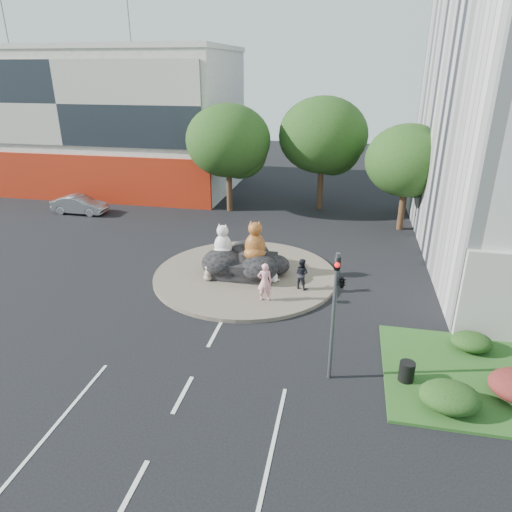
{
  "coord_description": "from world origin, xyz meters",
  "views": [
    {
      "loc": [
        5.12,
        -12.19,
        10.68
      ],
      "look_at": [
        0.94,
        8.3,
        2.0
      ],
      "focal_mm": 32.0,
      "sensor_mm": 36.0,
      "label": 1
    }
  ],
  "objects": [
    {
      "name": "tree_right",
      "position": [
        9.07,
        20.06,
        4.63
      ],
      "size": [
        5.7,
        5.7,
        7.3
      ],
      "color": "#382314",
      "rests_on": "ground"
    },
    {
      "name": "kitten_white",
      "position": [
        1.72,
        9.27,
        0.59
      ],
      "size": [
        0.61,
        0.61,
        0.77
      ],
      "primitive_type": null,
      "rotation": [
        0.0,
        0.0,
        0.81
      ],
      "color": "white",
      "rests_on": "roundabout_island"
    },
    {
      "name": "litter_bin",
      "position": [
        7.75,
        2.26,
        0.49
      ],
      "size": [
        0.65,
        0.65,
        0.75
      ],
      "primitive_type": "cylinder",
      "rotation": [
        0.0,
        0.0,
        -0.16
      ],
      "color": "black",
      "rests_on": "grass_verge"
    },
    {
      "name": "ground",
      "position": [
        0.0,
        0.0,
        0.0
      ],
      "size": [
        120.0,
        120.0,
        0.0
      ],
      "primitive_type": "plane",
      "color": "black",
      "rests_on": "ground"
    },
    {
      "name": "hedge_back_green",
      "position": [
        10.5,
        4.8,
        0.48
      ],
      "size": [
        1.6,
        1.28,
        0.72
      ],
      "primitive_type": "ellipsoid",
      "color": "black",
      "rests_on": "grass_verge"
    },
    {
      "name": "shophouse_block",
      "position": [
        -18.0,
        27.91,
        6.18
      ],
      "size": [
        25.2,
        12.3,
        17.4
      ],
      "color": "silver",
      "rests_on": "ground"
    },
    {
      "name": "cat_white",
      "position": [
        -1.24,
        10.04,
        2.04
      ],
      "size": [
        1.24,
        1.11,
        1.88
      ],
      "primitive_type": null,
      "rotation": [
        0.0,
        0.0,
        -0.12
      ],
      "color": "silver",
      "rests_on": "rock_plinth"
    },
    {
      "name": "kitten_calico",
      "position": [
        -1.76,
        8.8,
        0.65
      ],
      "size": [
        0.71,
        0.71,
        0.89
      ],
      "primitive_type": null,
      "rotation": [
        0.0,
        0.0,
        -0.76
      ],
      "color": "white",
      "rests_on": "roundabout_island"
    },
    {
      "name": "pedestrian_dark",
      "position": [
        3.19,
        8.81,
        1.01
      ],
      "size": [
        0.96,
        0.86,
        1.62
      ],
      "primitive_type": "imported",
      "rotation": [
        0.0,
        0.0,
        2.77
      ],
      "color": "black",
      "rests_on": "roundabout_island"
    },
    {
      "name": "pedestrian_pink",
      "position": [
        1.6,
        7.18,
        1.17
      ],
      "size": [
        0.78,
        0.58,
        1.93
      ],
      "primitive_type": "imported",
      "rotation": [
        0.0,
        0.0,
        3.32
      ],
      "color": "pink",
      "rests_on": "roundabout_island"
    },
    {
      "name": "traffic_light",
      "position": [
        5.1,
        2.0,
        3.62
      ],
      "size": [
        0.44,
        1.24,
        5.0
      ],
      "color": "#595B60",
      "rests_on": "ground"
    },
    {
      "name": "cat_tabby",
      "position": [
        0.54,
        10.08,
        2.18
      ],
      "size": [
        1.33,
        1.17,
        2.16
      ],
      "primitive_type": null,
      "rotation": [
        0.0,
        0.0,
        -0.03
      ],
      "color": "#B55625",
      "rests_on": "rock_plinth"
    },
    {
      "name": "tree_mid",
      "position": [
        3.07,
        24.06,
        5.56
      ],
      "size": [
        6.84,
        6.84,
        8.76
      ],
      "color": "#382314",
      "rests_on": "ground"
    },
    {
      "name": "hedge_near_green",
      "position": [
        9.0,
        1.0,
        0.57
      ],
      "size": [
        2.0,
        1.6,
        0.9
      ],
      "primitive_type": "ellipsoid",
      "color": "black",
      "rests_on": "grass_verge"
    },
    {
      "name": "rock_plinth",
      "position": [
        0.0,
        10.0,
        0.65
      ],
      "size": [
        3.2,
        2.6,
        0.9
      ],
      "primitive_type": null,
      "color": "black",
      "rests_on": "roundabout_island"
    },
    {
      "name": "tree_left",
      "position": [
        -3.93,
        22.06,
        5.25
      ],
      "size": [
        6.46,
        6.46,
        8.27
      ],
      "color": "#382314",
      "rests_on": "ground"
    },
    {
      "name": "parked_car",
      "position": [
        -15.34,
        18.88,
        0.71
      ],
      "size": [
        4.31,
        1.56,
        1.41
      ],
      "primitive_type": "imported",
      "rotation": [
        0.0,
        0.0,
        1.56
      ],
      "color": "#93969A",
      "rests_on": "ground"
    },
    {
      "name": "roundabout_island",
      "position": [
        0.0,
        10.0,
        0.1
      ],
      "size": [
        10.0,
        10.0,
        0.2
      ],
      "primitive_type": "cylinder",
      "color": "brown",
      "rests_on": "ground"
    }
  ]
}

